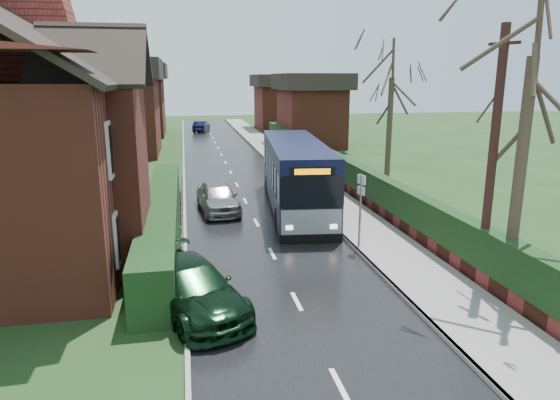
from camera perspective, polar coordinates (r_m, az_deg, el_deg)
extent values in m
plane|color=#27451D|center=(16.12, 0.34, -8.59)|extent=(140.00, 140.00, 0.00)
cube|color=black|center=(25.54, -4.00, -0.11)|extent=(6.00, 100.00, 0.02)
cube|color=slate|center=(26.34, 5.21, 0.43)|extent=(2.50, 100.00, 0.14)
cube|color=gray|center=(26.04, 2.67, 0.32)|extent=(0.12, 100.00, 0.14)
cube|color=gray|center=(25.36, -10.86, -0.34)|extent=(0.12, 100.00, 0.10)
cube|color=black|center=(20.36, -13.28, -1.78)|extent=(1.20, 16.00, 1.60)
cube|color=maroon|center=(26.75, 8.41, 1.05)|extent=(0.30, 50.00, 0.60)
cube|color=black|center=(26.57, 8.48, 2.95)|extent=(0.60, 50.00, 1.20)
cube|color=maroon|center=(20.79, -27.82, 3.52)|extent=(8.00, 14.00, 6.00)
cube|color=maroon|center=(17.11, -19.41, 2.44)|extent=(2.50, 4.00, 6.00)
cube|color=brown|center=(24.36, -24.37, 19.87)|extent=(0.90, 1.40, 2.20)
cube|color=silver|center=(15.45, -18.02, -4.00)|extent=(0.08, 1.20, 1.60)
cube|color=black|center=(15.44, -17.91, -3.99)|extent=(0.03, 0.95, 1.35)
cube|color=silver|center=(14.89, -18.77, 5.58)|extent=(0.08, 1.20, 1.60)
cube|color=black|center=(14.89, -18.65, 5.59)|extent=(0.03, 0.95, 1.35)
cube|color=silver|center=(19.28, -16.64, -0.41)|extent=(0.08, 1.20, 1.60)
cube|color=black|center=(19.27, -16.55, -0.40)|extent=(0.03, 0.95, 1.35)
cube|color=silver|center=(18.83, -17.18, 7.28)|extent=(0.08, 1.20, 1.60)
cube|color=black|center=(18.83, -17.09, 7.29)|extent=(0.03, 0.95, 1.35)
cube|color=silver|center=(23.16, -15.71, 1.98)|extent=(0.08, 1.20, 1.60)
cube|color=black|center=(23.16, -15.64, 1.99)|extent=(0.03, 0.95, 1.35)
cube|color=silver|center=(22.80, -16.14, 8.39)|extent=(0.08, 1.20, 1.60)
cube|color=black|center=(22.79, -16.07, 8.40)|extent=(0.03, 0.95, 1.35)
cube|color=silver|center=(25.61, -15.28, 3.11)|extent=(0.08, 1.20, 1.60)
cube|color=black|center=(25.61, -15.21, 3.11)|extent=(0.03, 0.95, 1.35)
cube|color=silver|center=(25.28, -15.66, 8.91)|extent=(0.08, 1.20, 1.60)
cube|color=black|center=(25.28, -15.59, 8.91)|extent=(0.03, 0.95, 1.35)
cube|color=black|center=(23.87, 1.77, 1.09)|extent=(3.49, 10.80, 1.10)
cube|color=black|center=(23.64, 1.79, 3.75)|extent=(3.51, 10.80, 1.16)
cube|color=black|center=(23.50, 1.80, 5.91)|extent=(3.49, 10.80, 0.64)
cube|color=black|center=(24.03, 1.75, -0.58)|extent=(3.49, 10.80, 0.34)
cube|color=gray|center=(18.83, 3.61, -2.49)|extent=(2.31, 0.36, 0.96)
cube|color=black|center=(18.51, 3.67, 0.93)|extent=(2.17, 0.30, 1.25)
cube|color=black|center=(18.35, 3.71, 3.28)|extent=(1.69, 0.25, 0.34)
cube|color=#FF8C00|center=(18.31, 3.73, 3.25)|extent=(1.32, 0.18, 0.21)
cube|color=black|center=(19.01, 3.58, -4.39)|extent=(2.36, 0.38, 0.29)
cube|color=#FFF2CC|center=(18.72, 1.07, -3.17)|extent=(0.27, 0.08, 0.17)
cube|color=#FFF2CC|center=(18.97, 6.15, -3.03)|extent=(0.27, 0.08, 0.17)
cylinder|color=black|center=(20.59, -0.17, -2.20)|extent=(0.36, 0.95, 0.93)
cylinder|color=black|center=(20.88, 5.80, -2.04)|extent=(0.36, 0.95, 0.93)
cylinder|color=black|center=(27.16, -1.35, 1.74)|extent=(0.36, 0.95, 0.93)
cylinder|color=black|center=(27.38, 3.21, 1.82)|extent=(0.36, 0.95, 0.93)
imported|color=#A09FA4|center=(23.47, -7.13, 0.32)|extent=(2.08, 4.30, 1.42)
imported|color=black|center=(13.77, -10.11, -9.81)|extent=(3.48, 5.05, 1.36)
imported|color=black|center=(58.92, -8.98, 8.30)|extent=(2.18, 4.07, 1.28)
cylinder|color=slate|center=(18.19, 9.15, -1.44)|extent=(0.08, 0.08, 2.83)
cube|color=silver|center=(17.91, 9.29, 2.31)|extent=(0.18, 0.42, 0.32)
cube|color=silver|center=(17.99, 9.24, 1.05)|extent=(0.16, 0.38, 0.28)
cylinder|color=black|center=(15.67, 23.09, 4.10)|extent=(0.26, 0.26, 7.60)
cube|color=black|center=(15.52, 24.26, 16.02)|extent=(0.39, 0.96, 0.09)
cylinder|color=#3C2D23|center=(15.07, 25.61, 1.73)|extent=(0.32, 0.32, 6.69)
cylinder|color=#392D22|center=(30.42, 12.37, 7.71)|extent=(0.33, 0.33, 6.14)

